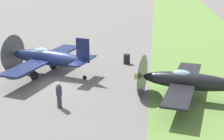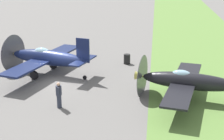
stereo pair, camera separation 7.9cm
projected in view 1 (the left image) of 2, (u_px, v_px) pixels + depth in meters
ground_plane at (61, 81)px, 26.94m from camera, size 160.00×160.00×0.00m
grass_verge at (223, 87)px, 25.48m from camera, size 120.00×11.00×0.01m
airplane_lead at (47, 58)px, 27.93m from camera, size 9.91×7.94×3.52m
airplane_wingman at (187, 81)px, 22.85m from camera, size 9.20×7.35×3.26m
ground_crew_chief at (59, 95)px, 21.74m from camera, size 0.62×0.38×1.73m
fuel_drum at (127, 59)px, 31.19m from camera, size 0.60×0.60×0.90m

